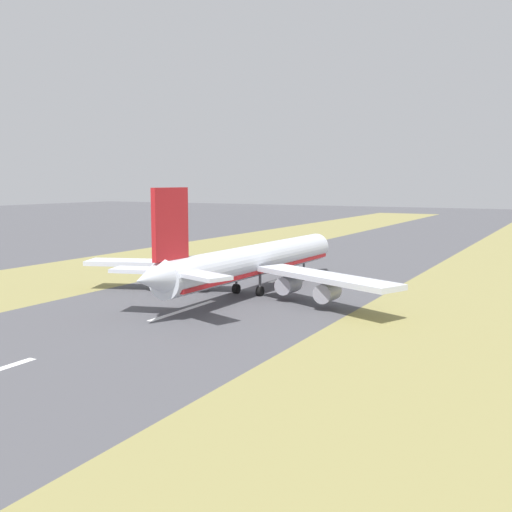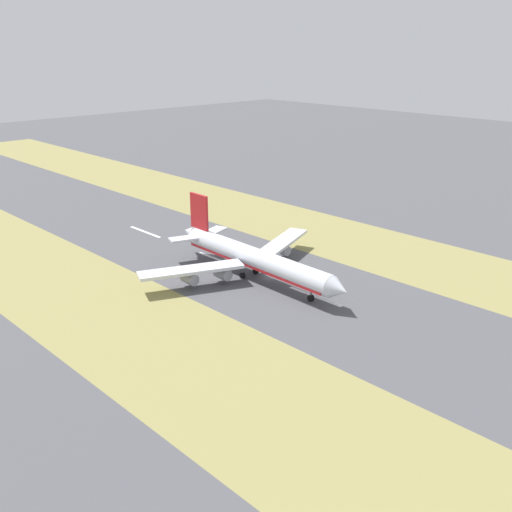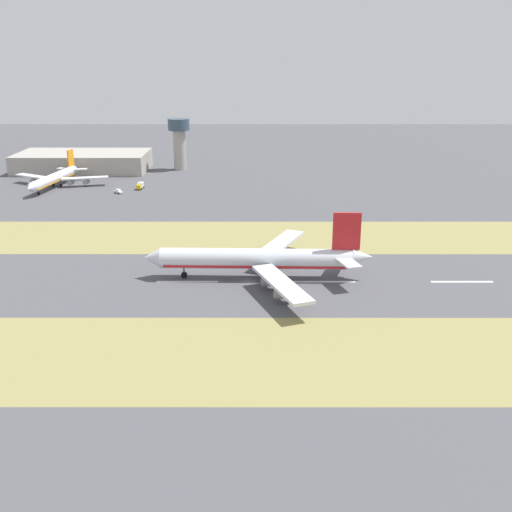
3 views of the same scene
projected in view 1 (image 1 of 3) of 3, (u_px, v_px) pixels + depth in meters
name	position (u px, v px, depth m)	size (l,w,h in m)	color
ground_plane	(249.00, 289.00, 117.99)	(800.00, 800.00, 0.00)	#4C4C51
grass_median_west	(81.00, 273.00, 139.36)	(40.00, 600.00, 0.01)	olive
grass_median_east	(492.00, 313.00, 96.63)	(40.00, 600.00, 0.01)	olive
centreline_dash_mid	(184.00, 310.00, 98.71)	(1.20, 18.00, 0.01)	silver
centreline_dash_far	(288.00, 277.00, 133.57)	(1.20, 18.00, 0.01)	silver
airplane_main_jet	(251.00, 262.00, 112.50)	(64.12, 67.12, 20.20)	silver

